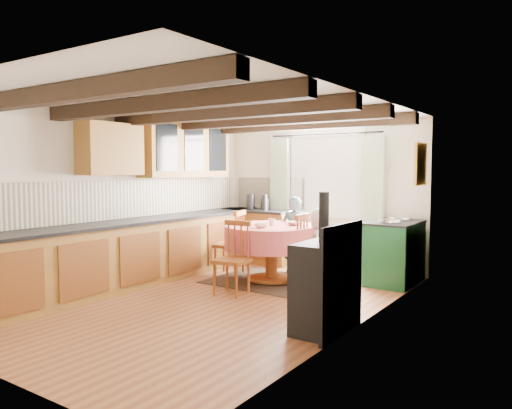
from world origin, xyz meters
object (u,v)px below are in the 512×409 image
Objects in this scene: cast_iron_stove at (323,262)px; child_far at (295,235)px; aga_range at (394,252)px; chair_right at (314,252)px; dining_table at (272,254)px; child_right at (320,247)px; cup at (272,222)px; chair_near at (232,258)px; chair_left at (229,242)px.

cast_iron_stove reaches higher than child_far.
aga_range is at bearing 92.55° from cast_iron_stove.
cast_iron_stove is at bearing 116.06° from child_far.
dining_table is at bearing 83.18° from chair_right.
child_right reaches higher than dining_table.
cup is (-1.49, -0.91, 0.42)m from aga_range.
child_far reaches higher than aga_range.
cast_iron_stove is at bearing -87.45° from aga_range.
chair_near is at bearing -130.31° from aga_range.
child_far is (0.02, 1.62, 0.13)m from chair_near.
child_far is at bearing -172.79° from aga_range.
chair_near is at bearing 134.54° from chair_right.
chair_left is 2.45m from aga_range.
child_far reaches higher than chair_left.
child_far is at bearing 92.11° from cup.
child_right is (-0.89, 1.69, -0.15)m from cast_iron_stove.
cast_iron_stove is 1.28× the size of child_right.
chair_left is at bearing -159.27° from aga_range.
cast_iron_stove is 2.24m from cup.
cast_iron_stove reaches higher than dining_table.
child_far is (-0.74, 0.75, 0.09)m from chair_right.
child_far is 1.10× the size of child_right.
chair_right is at bearing 166.03° from child_right.
child_far is at bearing 83.77° from chair_near.
aga_range is at bearing -57.18° from child_right.
child_right is (0.74, -0.59, -0.05)m from child_far.
aga_range is (0.78, 0.95, -0.06)m from chair_right.
dining_table is at bearing 82.90° from child_far.
cup is at bearing 112.50° from dining_table.
chair_near is 1.21m from chair_left.
child_right is 10.53× the size of cup.
dining_table is 13.01× the size of cup.
chair_near reaches higher than cup.
chair_right is 1.78m from cast_iron_stove.
chair_right is 0.85× the size of child_far.
dining_table is at bearing 88.55° from child_right.
aga_range is (2.29, 0.87, -0.05)m from chair_left.
chair_left is 1.02× the size of aga_range.
child_right is 0.79m from cup.
cup reaches higher than dining_table.
chair_left is (-0.75, 0.94, 0.02)m from chair_near.
chair_left is 0.98× the size of chair_right.
child_far is 11.57× the size of cup.
chair_right is (0.70, -0.03, 0.10)m from dining_table.
child_far is at bearing 92.41° from dining_table.
aga_range is (1.49, 0.92, 0.04)m from dining_table.
cast_iron_stove is 13.46× the size of cup.
chair_left is 1.03m from child_far.
cup is (0.03, -0.72, 0.26)m from child_far.
dining_table is 0.46m from cup.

